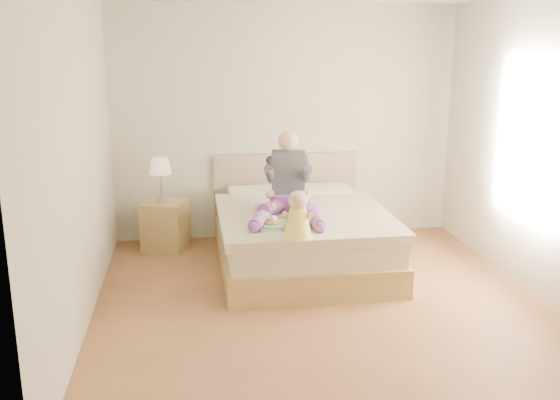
{
  "coord_description": "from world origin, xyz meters",
  "views": [
    {
      "loc": [
        -1.12,
        -5.07,
        2.28
      ],
      "look_at": [
        -0.28,
        0.64,
        0.81
      ],
      "focal_mm": 40.0,
      "sensor_mm": 36.0,
      "label": 1
    }
  ],
  "objects": [
    {
      "name": "baby",
      "position": [
        -0.2,
        0.07,
        0.78
      ],
      "size": [
        0.28,
        0.38,
        0.42
      ],
      "rotation": [
        0.0,
        0.0,
        -0.25
      ],
      "color": "#FEF750",
      "rests_on": "bed"
    },
    {
      "name": "lamp",
      "position": [
        -1.44,
        1.78,
        0.92
      ],
      "size": [
        0.24,
        0.24,
        0.48
      ],
      "color": "#ADB0B4",
      "rests_on": "nightstand"
    },
    {
      "name": "adult",
      "position": [
        -0.16,
        0.88,
        0.85
      ],
      "size": [
        0.7,
        1.06,
        0.84
      ],
      "rotation": [
        0.0,
        0.0,
        -0.17
      ],
      "color": "#7D3D98",
      "rests_on": "bed"
    },
    {
      "name": "nightstand",
      "position": [
        -1.42,
        1.73,
        0.28
      ],
      "size": [
        0.56,
        0.53,
        0.55
      ],
      "rotation": [
        0.0,
        0.0,
        -0.34
      ],
      "color": "olive",
      "rests_on": "ground"
    },
    {
      "name": "room",
      "position": [
        0.08,
        0.01,
        1.51
      ],
      "size": [
        4.02,
        4.22,
        2.71
      ],
      "color": "brown",
      "rests_on": "ground"
    },
    {
      "name": "bed",
      "position": [
        0.0,
        1.08,
        0.32
      ],
      "size": [
        1.7,
        2.18,
        1.0
      ],
      "color": "olive",
      "rests_on": "ground"
    },
    {
      "name": "tray",
      "position": [
        -0.28,
        0.45,
        0.64
      ],
      "size": [
        0.49,
        0.38,
        0.14
      ],
      "rotation": [
        0.0,
        0.0,
        0.01
      ],
      "color": "#ADB0B4",
      "rests_on": "bed"
    }
  ]
}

